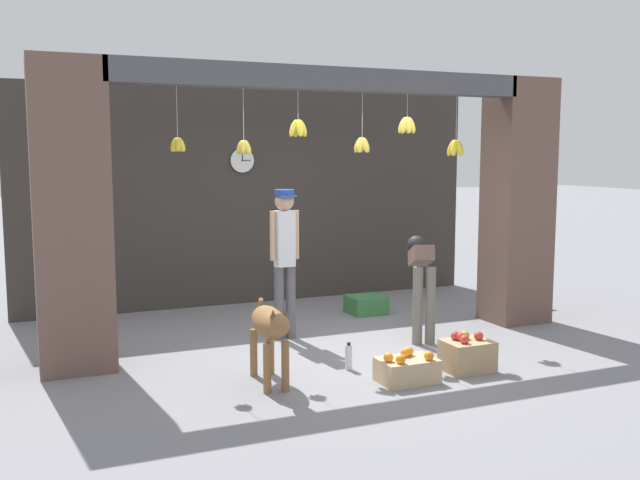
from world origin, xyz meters
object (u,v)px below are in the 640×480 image
at_px(dog, 270,327).
at_px(produce_box_green, 366,305).
at_px(water_bottle, 349,357).
at_px(worker_stooping, 421,273).
at_px(shopkeeper, 285,251).
at_px(wall_clock, 242,160).
at_px(fruit_crate_apples, 467,354).
at_px(fruit_crate_oranges, 407,369).

relative_size(dog, produce_box_green, 2.17).
xyz_separation_m(dog, water_bottle, (0.85, 0.14, -0.41)).
height_order(worker_stooping, produce_box_green, worker_stooping).
xyz_separation_m(shopkeeper, wall_clock, (0.12, 2.00, 0.99)).
bearing_deg(water_bottle, dog, -170.90).
height_order(fruit_crate_apples, water_bottle, fruit_crate_apples).
relative_size(produce_box_green, water_bottle, 1.71).
relative_size(worker_stooping, fruit_crate_apples, 2.46).
distance_m(fruit_crate_apples, produce_box_green, 2.61).
bearing_deg(fruit_crate_apples, shopkeeper, 123.56).
distance_m(dog, water_bottle, 0.95).
bearing_deg(wall_clock, shopkeeper, -93.44).
relative_size(shopkeeper, water_bottle, 6.30).
relative_size(shopkeeper, produce_box_green, 3.69).
relative_size(water_bottle, wall_clock, 0.77).
xyz_separation_m(dog, wall_clock, (0.80, 3.48, 1.45)).
bearing_deg(fruit_crate_oranges, produce_box_green, 71.05).
xyz_separation_m(shopkeeper, fruit_crate_oranges, (0.50, -1.89, -0.88)).
relative_size(produce_box_green, wall_clock, 1.31).
bearing_deg(produce_box_green, wall_clock, 136.80).
height_order(fruit_crate_apples, produce_box_green, fruit_crate_apples).
relative_size(dog, water_bottle, 3.70).
xyz_separation_m(worker_stooping, fruit_crate_oranges, (-0.91, -1.29, -0.63)).
bearing_deg(shopkeeper, fruit_crate_oranges, 103.65).
xyz_separation_m(fruit_crate_apples, wall_clock, (-1.08, 3.81, 1.82)).
relative_size(shopkeeper, fruit_crate_apples, 3.70).
bearing_deg(fruit_crate_oranges, water_bottle, 121.49).
height_order(shopkeeper, fruit_crate_oranges, shopkeeper).
distance_m(shopkeeper, produce_box_green, 1.84).
bearing_deg(fruit_crate_apples, worker_stooping, 80.42).
bearing_deg(worker_stooping, dog, -134.42).
bearing_deg(fruit_crate_oranges, wall_clock, 95.56).
xyz_separation_m(produce_box_green, wall_clock, (-1.30, 1.22, 1.87)).
distance_m(dog, produce_box_green, 3.11).
bearing_deg(fruit_crate_apples, fruit_crate_oranges, -174.12).
xyz_separation_m(dog, worker_stooping, (2.09, 0.88, 0.21)).
height_order(dog, water_bottle, dog).
distance_m(water_bottle, wall_clock, 3.82).
bearing_deg(water_bottle, fruit_crate_oranges, -58.51).
distance_m(shopkeeper, water_bottle, 1.61).
bearing_deg(wall_clock, produce_box_green, -43.20).
bearing_deg(produce_box_green, worker_stooping, -90.31).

